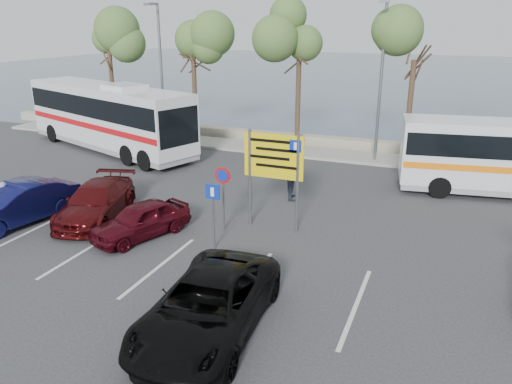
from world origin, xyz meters
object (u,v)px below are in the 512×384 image
at_px(street_lamp_left, 160,66).
at_px(car_blue, 17,204).
at_px(coach_bus_left, 108,119).
at_px(car_maroon, 96,202).
at_px(car_red, 141,220).
at_px(pedestrian_far, 295,176).
at_px(direction_sign, 274,164).
at_px(street_lamp_right, 381,75).
at_px(pedestrian_near, 6,202).
at_px(suv_black, 208,306).

xyz_separation_m(street_lamp_left, car_blue, (2.04, -13.50, -3.84)).
relative_size(coach_bus_left, car_maroon, 2.75).
height_order(street_lamp_left, car_red, street_lamp_left).
bearing_deg(car_red, street_lamp_left, 139.32).
bearing_deg(car_maroon, pedestrian_far, 22.68).
bearing_deg(car_blue, direction_sign, 30.28).
distance_m(street_lamp_right, car_maroon, 15.27).
bearing_deg(pedestrian_near, pedestrian_far, -147.75).
bearing_deg(pedestrian_near, coach_bus_left, -75.54).
bearing_deg(car_maroon, suv_black, -49.96).
xyz_separation_m(suv_black, pedestrian_far, (-1.03, 10.00, 0.28)).
xyz_separation_m(street_lamp_left, car_red, (7.00, -12.81, -3.98)).
xyz_separation_m(car_red, pedestrian_far, (3.76, 5.79, 0.39)).
bearing_deg(street_lamp_left, suv_black, -55.30).
xyz_separation_m(car_blue, car_maroon, (2.40, 1.48, -0.08)).
relative_size(car_maroon, car_red, 1.28).
xyz_separation_m(car_maroon, suv_black, (7.34, -5.00, 0.05)).
bearing_deg(car_red, pedestrian_near, -151.61).
xyz_separation_m(car_maroon, pedestrian_near, (-2.90, -1.53, 0.11)).
bearing_deg(car_red, direction_sign, 52.47).
bearing_deg(pedestrian_far, coach_bus_left, 52.57).
distance_m(coach_bus_left, car_red, 13.20).
distance_m(street_lamp_left, car_maroon, 13.40).
bearing_deg(street_lamp_left, car_blue, -81.39).
distance_m(street_lamp_left, pedestrian_near, 14.16).
height_order(suv_black, pedestrian_far, pedestrian_far).
bearing_deg(coach_bus_left, direction_sign, -29.73).
bearing_deg(suv_black, car_red, 134.62).
bearing_deg(car_blue, pedestrian_far, 47.39).
distance_m(direction_sign, car_maroon, 7.00).
bearing_deg(direction_sign, suv_black, -83.34).
relative_size(street_lamp_right, suv_black, 1.53).
relative_size(direction_sign, coach_bus_left, 0.28).
relative_size(car_blue, pedestrian_near, 2.92).
xyz_separation_m(suv_black, pedestrian_near, (-10.24, 3.47, 0.06)).
height_order(car_red, pedestrian_near, pedestrian_near).
height_order(direction_sign, suv_black, direction_sign).
height_order(direction_sign, car_blue, direction_sign).
xyz_separation_m(street_lamp_right, pedestrian_far, (-2.24, -7.02, -3.59)).
xyz_separation_m(coach_bus_left, suv_black, (13.57, -14.00, -1.10)).
bearing_deg(street_lamp_right, car_red, -115.10).
xyz_separation_m(direction_sign, pedestrian_far, (-0.25, 3.30, -1.42)).
xyz_separation_m(street_lamp_left, coach_bus_left, (-1.78, -3.02, -2.77)).
bearing_deg(pedestrian_near, car_maroon, -155.30).
relative_size(car_blue, car_maroon, 0.99).
bearing_deg(suv_black, direction_sign, 92.64).
bearing_deg(pedestrian_far, car_maroon, 108.65).
height_order(street_lamp_right, car_maroon, street_lamp_right).
bearing_deg(street_lamp_left, pedestrian_near, -83.50).
bearing_deg(suv_black, street_lamp_left, 120.68).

